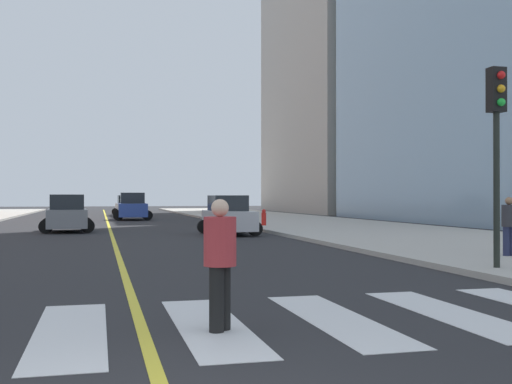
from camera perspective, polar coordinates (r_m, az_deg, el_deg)
sidewalk_kerb_east at (r=27.53m, az=13.58°, el=-3.86°), size 10.00×120.00×0.15m
crosswalk_paint at (r=8.54m, az=-10.34°, el=-12.08°), size 13.50×4.00×0.01m
lane_divider_paint at (r=44.38m, az=-13.36°, el=-2.64°), size 0.16×80.00×0.01m
parking_garage_concrete at (r=73.01m, az=9.87°, el=10.82°), size 18.00×24.00×31.90m
car_gray_nearest at (r=32.10m, az=-16.80°, el=-1.97°), size 2.67×4.17×1.83m
car_blue_second at (r=47.61m, az=-11.17°, el=-1.36°), size 2.88×4.56×2.02m
car_silver_third at (r=28.50m, az=-2.52°, el=-2.22°), size 2.51×4.01×1.79m
car_white_fourth at (r=57.78m, az=-11.65°, el=-1.27°), size 2.65×4.17×1.84m
traffic_light_near_corner at (r=15.05m, az=21.04°, el=5.60°), size 0.36×0.41×4.47m
pedestrian_crossing at (r=8.10m, az=-3.29°, el=-6.05°), size 0.42×0.42×1.70m
pedestrian_waiting_east at (r=18.09m, az=22.02°, el=-2.66°), size 0.39×0.39×1.57m
fire_hydrant at (r=34.46m, az=0.71°, el=-2.34°), size 0.26×0.26×0.89m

